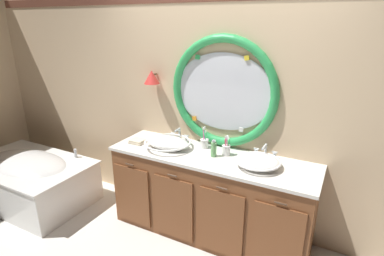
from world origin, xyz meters
The scene contains 12 objects.
ground_plane centered at (0.00, 0.00, 0.00)m, with size 14.00×14.00×0.00m, color silver.
back_wall_assembly centered at (0.00, 0.58, 1.32)m, with size 6.40×0.26×2.60m.
vanity_counter centered at (0.07, 0.26, 0.44)m, with size 2.03×0.63×0.88m.
bathtub centered at (-2.15, -0.20, 0.31)m, with size 1.52×0.93×0.61m.
sink_basin_left centered at (-0.40, 0.23, 0.94)m, with size 0.48×0.48×0.11m.
sink_basin_right centered at (0.54, 0.23, 0.94)m, with size 0.40×0.40×0.11m.
faucet_set_left centered at (-0.40, 0.47, 0.94)m, with size 0.22×0.12×0.14m.
faucet_set_right centered at (0.54, 0.46, 0.94)m, with size 0.23×0.15×0.13m.
toothbrush_holder_left centered at (-0.07, 0.41, 0.94)m, with size 0.09×0.09×0.22m.
toothbrush_holder_right centered at (0.20, 0.33, 0.94)m, with size 0.08×0.08×0.20m.
soap_dispenser centered at (0.10, 0.25, 0.96)m, with size 0.06×0.06×0.18m.
folded_hand_towel centered at (-0.76, 0.19, 0.90)m, with size 0.15×0.14×0.04m.
Camera 1 is at (1.17, -2.22, 2.11)m, focal length 28.74 mm.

